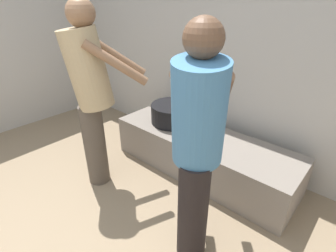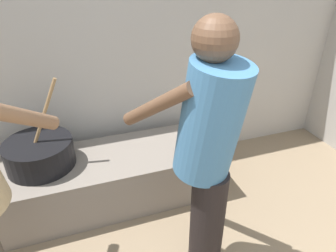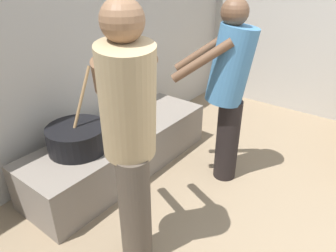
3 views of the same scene
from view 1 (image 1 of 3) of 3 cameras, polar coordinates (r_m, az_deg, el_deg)
name	(u,v)px [view 1 (image 1 of 3)]	position (r m, az deg, el deg)	size (l,w,h in m)	color
block_enclosure_rear	(230,69)	(2.76, 13.76, 12.32)	(5.25, 0.20, 1.92)	#ADA8A0
hearth_ledge	(202,153)	(2.61, 7.58, -6.14)	(1.88, 0.60, 0.41)	slate
cooking_pot_main	(173,113)	(2.72, 1.24, 2.94)	(0.48, 0.48, 0.66)	black
cook_in_blue_shirt	(197,141)	(1.46, 6.62, -3.34)	(0.61, 0.72, 1.55)	black
cook_in_tan_shirt	(91,89)	(2.23, -17.05, 7.89)	(0.68, 0.72, 1.63)	#4C4238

